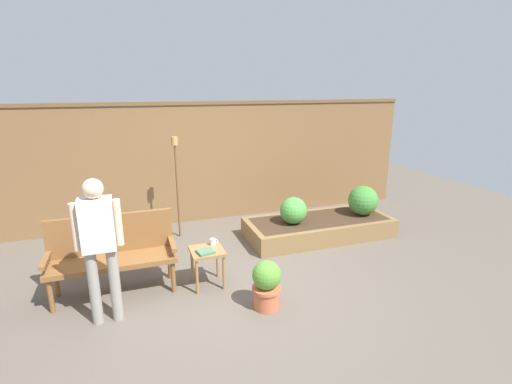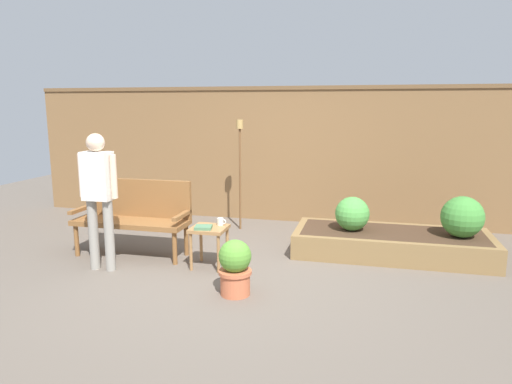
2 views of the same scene
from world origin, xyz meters
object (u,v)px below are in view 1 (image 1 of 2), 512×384
object	(u,v)px
shrub_near_bench	(293,211)
side_table	(207,256)
garden_bench	(112,249)
tiki_torch	(176,169)
shrub_far_corner	(363,201)
cup_on_table	(213,242)
person_by_bench	(99,239)
potted_boxwood	(267,284)
book_on_table	(205,252)

from	to	relation	value
shrub_near_bench	side_table	bearing A→B (deg)	-149.83
garden_bench	tiki_torch	bearing A→B (deg)	56.12
shrub_far_corner	cup_on_table	bearing A→B (deg)	-163.78
side_table	shrub_far_corner	world-z (taller)	shrub_far_corner
cup_on_table	person_by_bench	distance (m)	1.42
shrub_far_corner	tiki_torch	xyz separation A→B (m)	(-2.98, 0.79, 0.59)
shrub_near_bench	potted_boxwood	bearing A→B (deg)	-123.29
side_table	shrub_near_bench	bearing A→B (deg)	30.17
side_table	shrub_far_corner	bearing A→B (deg)	17.76
potted_boxwood	shrub_near_bench	size ratio (longest dim) A/B	1.31
potted_boxwood	shrub_far_corner	world-z (taller)	shrub_far_corner
tiki_torch	potted_boxwood	bearing A→B (deg)	-75.41
garden_bench	shrub_near_bench	size ratio (longest dim) A/B	3.35
potted_boxwood	shrub_far_corner	xyz separation A→B (m)	(2.36, 1.62, 0.26)
garden_bench	shrub_far_corner	bearing A→B (deg)	9.55
garden_bench	cup_on_table	distance (m)	1.20
side_table	potted_boxwood	size ratio (longest dim) A/B	0.85
shrub_far_corner	potted_boxwood	bearing A→B (deg)	-145.44
garden_bench	potted_boxwood	size ratio (longest dim) A/B	2.56
book_on_table	shrub_near_bench	distance (m)	1.91
book_on_table	person_by_bench	bearing A→B (deg)	-177.02
cup_on_table	book_on_table	size ratio (longest dim) A/B	0.57
cup_on_table	shrub_near_bench	distance (m)	1.69
garden_bench	shrub_far_corner	size ratio (longest dim) A/B	2.89
tiki_torch	garden_bench	bearing A→B (deg)	-123.88
side_table	shrub_near_bench	size ratio (longest dim) A/B	1.12
garden_bench	shrub_far_corner	xyz separation A→B (m)	(3.96, 0.67, 0.00)
cup_on_table	shrub_near_bench	bearing A→B (deg)	28.57
potted_boxwood	person_by_bench	xyz separation A→B (m)	(-1.68, 0.32, 0.64)
shrub_near_bench	shrub_far_corner	size ratio (longest dim) A/B	0.86
tiki_torch	cup_on_table	bearing A→B (deg)	-82.41
cup_on_table	person_by_bench	xyz separation A→B (m)	(-1.26, -0.49, 0.41)
shrub_far_corner	tiki_torch	distance (m)	3.14
shrub_near_bench	shrub_far_corner	xyz separation A→B (m)	(1.29, 0.00, 0.03)
garden_bench	potted_boxwood	world-z (taller)	garden_bench
shrub_far_corner	person_by_bench	size ratio (longest dim) A/B	0.32
book_on_table	shrub_far_corner	size ratio (longest dim) A/B	0.38
shrub_near_bench	tiki_torch	distance (m)	1.97
potted_boxwood	person_by_bench	bearing A→B (deg)	169.13
potted_boxwood	cup_on_table	bearing A→B (deg)	116.96
garden_bench	person_by_bench	distance (m)	0.75
book_on_table	tiki_torch	bearing A→B (deg)	80.69
cup_on_table	potted_boxwood	world-z (taller)	cup_on_table
cup_on_table	shrub_far_corner	world-z (taller)	shrub_far_corner
cup_on_table	potted_boxwood	size ratio (longest dim) A/B	0.19
side_table	tiki_torch	xyz separation A→B (m)	(-0.11, 1.71, 0.74)
cup_on_table	tiki_torch	world-z (taller)	tiki_torch
side_table	cup_on_table	bearing A→B (deg)	47.93
cup_on_table	shrub_near_bench	size ratio (longest dim) A/B	0.25
cup_on_table	person_by_bench	bearing A→B (deg)	-158.66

